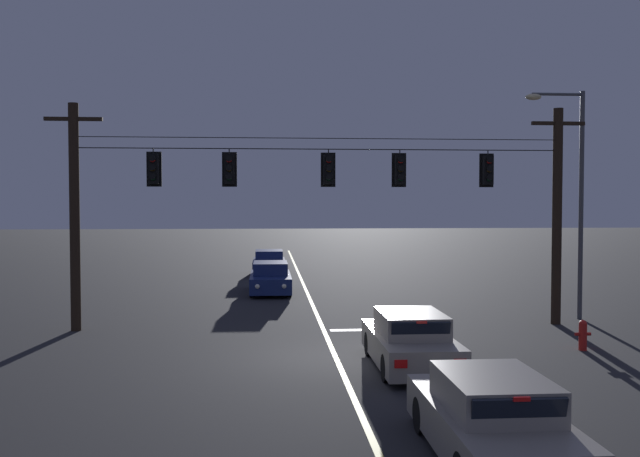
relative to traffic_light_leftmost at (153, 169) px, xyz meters
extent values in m
plane|color=#28282B|center=(5.40, -4.48, -5.15)|extent=(180.00, 180.00, 0.00)
cube|color=#D1C64C|center=(5.40, 6.02, -5.14)|extent=(0.14, 60.00, 0.01)
cube|color=silver|center=(7.30, -0.58, -5.14)|extent=(3.40, 0.36, 0.01)
cylinder|color=#2D2116|center=(-2.46, 0.02, -1.55)|extent=(0.32, 0.32, 7.20)
cube|color=#2D2116|center=(-2.46, 0.02, 1.55)|extent=(1.80, 0.12, 0.12)
cylinder|color=slate|center=(-2.46, 0.02, 1.20)|extent=(0.12, 0.12, 0.18)
cylinder|color=#2D2116|center=(13.26, 0.02, -1.55)|extent=(0.32, 0.32, 7.20)
cube|color=#2D2116|center=(13.26, 0.02, 1.55)|extent=(1.80, 0.12, 0.12)
cylinder|color=slate|center=(13.26, 0.02, 1.20)|extent=(0.12, 0.12, 0.18)
cylinder|color=black|center=(5.40, 0.02, 0.65)|extent=(15.72, 0.03, 0.03)
cylinder|color=black|center=(5.40, 0.02, 1.00)|extent=(15.72, 0.02, 0.02)
cylinder|color=black|center=(0.00, 0.02, 0.56)|extent=(0.04, 0.04, 0.18)
cube|color=black|center=(0.00, 0.02, -0.01)|extent=(0.32, 0.26, 0.96)
cube|color=black|center=(0.00, 0.16, -0.01)|extent=(0.48, 0.03, 1.12)
sphere|color=red|center=(0.00, -0.14, 0.28)|extent=(0.17, 0.17, 0.17)
cylinder|color=black|center=(0.00, -0.18, 0.33)|extent=(0.20, 0.10, 0.20)
sphere|color=#3D280A|center=(0.00, -0.14, -0.01)|extent=(0.17, 0.17, 0.17)
cylinder|color=black|center=(0.00, -0.18, 0.04)|extent=(0.20, 0.10, 0.20)
sphere|color=black|center=(0.00, -0.14, -0.29)|extent=(0.17, 0.17, 0.17)
cylinder|color=black|center=(0.00, -0.18, -0.25)|extent=(0.20, 0.10, 0.20)
cylinder|color=black|center=(2.40, 0.02, 0.56)|extent=(0.04, 0.04, 0.18)
cube|color=black|center=(2.40, 0.02, -0.01)|extent=(0.32, 0.26, 0.96)
cube|color=black|center=(2.40, 0.16, -0.01)|extent=(0.48, 0.03, 1.12)
sphere|color=red|center=(2.40, -0.14, 0.28)|extent=(0.17, 0.17, 0.17)
cylinder|color=black|center=(2.40, -0.18, 0.33)|extent=(0.20, 0.10, 0.20)
sphere|color=#3D280A|center=(2.40, -0.14, -0.01)|extent=(0.17, 0.17, 0.17)
cylinder|color=black|center=(2.40, -0.18, 0.04)|extent=(0.20, 0.10, 0.20)
sphere|color=black|center=(2.40, -0.14, -0.29)|extent=(0.17, 0.17, 0.17)
cylinder|color=black|center=(2.40, -0.18, -0.25)|extent=(0.20, 0.10, 0.20)
cylinder|color=black|center=(5.60, 0.02, 0.56)|extent=(0.04, 0.04, 0.18)
cube|color=black|center=(5.60, 0.02, -0.01)|extent=(0.32, 0.26, 0.96)
cube|color=black|center=(5.60, 0.16, -0.01)|extent=(0.48, 0.03, 1.12)
sphere|color=red|center=(5.60, -0.14, 0.28)|extent=(0.17, 0.17, 0.17)
cylinder|color=black|center=(5.60, -0.18, 0.33)|extent=(0.20, 0.10, 0.20)
sphere|color=#3D280A|center=(5.60, -0.14, -0.01)|extent=(0.17, 0.17, 0.17)
cylinder|color=black|center=(5.60, -0.18, 0.04)|extent=(0.20, 0.10, 0.20)
sphere|color=black|center=(5.60, -0.14, -0.29)|extent=(0.17, 0.17, 0.17)
cylinder|color=black|center=(5.60, -0.18, -0.25)|extent=(0.20, 0.10, 0.20)
cylinder|color=black|center=(7.94, 0.02, 0.56)|extent=(0.04, 0.04, 0.18)
cube|color=black|center=(7.94, 0.02, -0.01)|extent=(0.32, 0.26, 0.96)
cube|color=black|center=(7.94, 0.16, -0.01)|extent=(0.48, 0.03, 1.12)
sphere|color=red|center=(7.94, -0.14, 0.28)|extent=(0.17, 0.17, 0.17)
cylinder|color=black|center=(7.94, -0.18, 0.33)|extent=(0.20, 0.10, 0.20)
sphere|color=#3D280A|center=(7.94, -0.14, -0.01)|extent=(0.17, 0.17, 0.17)
cylinder|color=black|center=(7.94, -0.18, 0.04)|extent=(0.20, 0.10, 0.20)
sphere|color=black|center=(7.94, -0.14, -0.29)|extent=(0.17, 0.17, 0.17)
cylinder|color=black|center=(7.94, -0.18, -0.25)|extent=(0.20, 0.10, 0.20)
cylinder|color=black|center=(10.88, 0.02, 0.56)|extent=(0.04, 0.04, 0.18)
cube|color=black|center=(10.88, 0.02, -0.01)|extent=(0.32, 0.26, 0.96)
cube|color=black|center=(10.88, 0.16, -0.01)|extent=(0.48, 0.03, 1.12)
sphere|color=red|center=(10.88, -0.14, 0.28)|extent=(0.17, 0.17, 0.17)
cylinder|color=black|center=(10.88, -0.18, 0.33)|extent=(0.20, 0.10, 0.20)
sphere|color=#3D280A|center=(10.88, -0.14, -0.01)|extent=(0.17, 0.17, 0.17)
cylinder|color=black|center=(10.88, -0.18, 0.04)|extent=(0.20, 0.10, 0.20)
sphere|color=black|center=(10.88, -0.14, -0.29)|extent=(0.17, 0.17, 0.17)
cylinder|color=black|center=(10.88, -0.18, -0.25)|extent=(0.20, 0.10, 0.20)
cube|color=gray|center=(7.11, -5.60, -4.64)|extent=(1.80, 4.30, 0.68)
cube|color=gray|center=(7.11, -5.72, -4.03)|extent=(1.51, 2.15, 0.54)
cube|color=black|center=(7.11, -4.79, -4.03)|extent=(1.40, 0.21, 0.48)
cube|color=black|center=(7.11, -6.79, -4.03)|extent=(1.37, 0.18, 0.46)
cylinder|color=black|center=(6.32, -4.27, -4.83)|extent=(0.22, 0.64, 0.64)
cylinder|color=black|center=(7.90, -4.27, -4.83)|extent=(0.22, 0.64, 0.64)
cylinder|color=black|center=(6.32, -6.94, -4.83)|extent=(0.22, 0.64, 0.64)
cylinder|color=black|center=(7.90, -6.94, -4.83)|extent=(0.22, 0.64, 0.64)
cube|color=red|center=(6.46, -7.77, -4.54)|extent=(0.28, 0.03, 0.18)
cube|color=red|center=(7.76, -7.77, -4.54)|extent=(0.28, 0.03, 0.18)
cube|color=red|center=(7.11, -6.89, -3.80)|extent=(0.24, 0.04, 0.06)
cube|color=navy|center=(3.74, 8.64, -4.64)|extent=(1.80, 4.30, 0.68)
cube|color=navy|center=(3.74, 8.76, -4.03)|extent=(1.51, 2.15, 0.54)
cube|color=black|center=(3.74, 7.82, -4.03)|extent=(1.40, 0.21, 0.48)
cube|color=black|center=(3.74, 9.82, -4.03)|extent=(1.37, 0.18, 0.46)
cylinder|color=black|center=(4.54, 7.31, -4.83)|extent=(0.22, 0.64, 0.64)
cylinder|color=black|center=(2.95, 7.31, -4.83)|extent=(0.22, 0.64, 0.64)
cylinder|color=black|center=(4.54, 9.97, -4.83)|extent=(0.22, 0.64, 0.64)
cylinder|color=black|center=(2.95, 9.97, -4.83)|extent=(0.22, 0.64, 0.64)
sphere|color=white|center=(4.30, 6.47, -4.58)|extent=(0.20, 0.20, 0.20)
sphere|color=white|center=(3.19, 6.47, -4.58)|extent=(0.20, 0.20, 0.20)
cube|color=navy|center=(3.70, 16.39, -4.64)|extent=(1.80, 4.30, 0.68)
cube|color=navy|center=(3.70, 16.51, -4.03)|extent=(1.51, 2.15, 0.54)
cube|color=black|center=(3.70, 15.58, -4.03)|extent=(1.40, 0.21, 0.48)
cube|color=black|center=(3.70, 17.58, -4.03)|extent=(1.37, 0.18, 0.46)
cylinder|color=black|center=(4.50, 15.06, -4.83)|extent=(0.22, 0.64, 0.64)
cylinder|color=black|center=(2.91, 15.06, -4.83)|extent=(0.22, 0.64, 0.64)
cylinder|color=black|center=(4.50, 17.73, -4.83)|extent=(0.22, 0.64, 0.64)
cylinder|color=black|center=(2.91, 17.73, -4.83)|extent=(0.22, 0.64, 0.64)
sphere|color=white|center=(4.26, 14.22, -4.58)|extent=(0.20, 0.20, 0.20)
sphere|color=white|center=(3.15, 14.22, -4.58)|extent=(0.20, 0.20, 0.20)
cube|color=gray|center=(7.12, -11.73, -4.64)|extent=(1.80, 4.30, 0.68)
cube|color=gray|center=(7.12, -11.85, -4.03)|extent=(1.51, 2.15, 0.54)
cube|color=black|center=(7.12, -10.91, -4.03)|extent=(1.40, 0.21, 0.48)
cube|color=black|center=(7.12, -12.91, -4.03)|extent=(1.37, 0.18, 0.46)
cylinder|color=black|center=(6.33, -10.39, -4.83)|extent=(0.22, 0.64, 0.64)
cylinder|color=black|center=(7.91, -10.39, -4.83)|extent=(0.22, 0.64, 0.64)
cube|color=red|center=(7.12, -13.02, -3.80)|extent=(0.24, 0.04, 0.06)
cylinder|color=#4C4F54|center=(14.50, 0.89, -1.18)|extent=(0.16, 0.16, 7.92)
cylinder|color=#4C4F54|center=(13.60, 0.89, 2.66)|extent=(1.80, 0.10, 0.10)
ellipsoid|color=beige|center=(12.75, 0.89, 2.56)|extent=(0.56, 0.30, 0.22)
cylinder|color=red|center=(12.27, -4.04, -4.80)|extent=(0.22, 0.22, 0.70)
sphere|color=red|center=(12.27, -4.04, -4.42)|extent=(0.22, 0.22, 0.22)
cylinder|color=red|center=(12.11, -4.04, -4.70)|extent=(0.12, 0.09, 0.09)
cylinder|color=red|center=(12.43, -4.04, -4.70)|extent=(0.12, 0.09, 0.09)
camera|label=1|loc=(3.61, -22.15, -1.08)|focal=38.48mm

